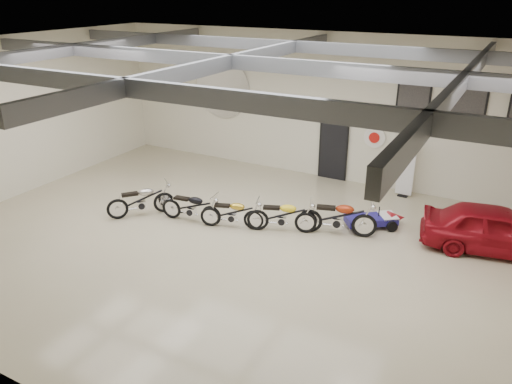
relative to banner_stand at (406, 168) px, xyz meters
The scene contains 18 objects.
floor 6.40m from the banner_stand, 119.57° to the right, with size 16.00×12.00×0.01m, color #B9AD8D.
ceiling 7.50m from the banner_stand, 119.57° to the right, with size 16.00×12.00×0.01m, color gray.
back_wall 3.51m from the banner_stand, behind, with size 16.00×0.02×5.00m, color beige.
left_wall 12.50m from the banner_stand, 153.68° to the right, with size 0.02×12.00×5.00m, color beige.
ceiling_beams 7.37m from the banner_stand, 119.57° to the right, with size 15.80×11.80×0.32m, color slate, non-canonical shape.
door 2.66m from the banner_stand, behind, with size 0.92×0.08×2.10m, color black.
logo_plaque 7.37m from the banner_stand, behind, with size 2.30×0.06×1.16m, color silver, non-canonical shape.
poster_left 2.18m from the banner_stand, 104.70° to the left, with size 1.05×0.08×1.35m, color black, non-canonical shape.
poster_mid 2.64m from the banner_stand, 17.27° to the left, with size 1.05×0.08×1.35m, color black, non-canonical shape.
oil_sign 1.49m from the banner_stand, 159.76° to the left, with size 0.72×0.10×0.72m, color white, non-canonical shape.
banner_stand is the anchor object (origin of this frame).
motorcycle_silver 8.34m from the banner_stand, 141.49° to the right, with size 1.95×0.60×1.01m, color silver, non-canonical shape.
motorcycle_black 6.95m from the banner_stand, 135.76° to the right, with size 1.86×0.58×0.97m, color silver, non-canonical shape.
motorcycle_gold 5.95m from the banner_stand, 128.98° to the right, with size 1.78×0.55×0.93m, color silver, non-canonical shape.
motorcycle_yellow 4.81m from the banner_stand, 120.00° to the right, with size 1.90×0.59×0.99m, color silver, non-canonical shape.
motorcycle_red 3.76m from the banner_stand, 105.28° to the right, with size 2.10×0.65×1.09m, color silver, non-canonical shape.
go_kart 2.72m from the banner_stand, 93.46° to the right, with size 1.75×0.79×0.63m, color navy, non-canonical shape.
vintage_car 3.87m from the banner_stand, 41.59° to the right, with size 3.63×1.47×1.24m, color maroon.
Camera 1 is at (6.02, -9.94, 6.35)m, focal length 35.00 mm.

